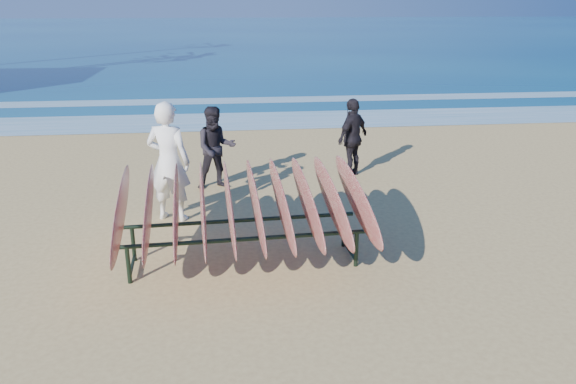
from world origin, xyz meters
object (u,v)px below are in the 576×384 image
object	(u,v)px
person_dark_b	(353,138)
person_dark_a	(216,148)
person_white	(169,162)
surfboard_rack	(242,205)

from	to	relation	value
person_dark_b	person_dark_a	bearing A→B (deg)	-33.30
person_white	person_dark_b	bearing A→B (deg)	-130.52
person_dark_a	person_dark_b	xyz separation A→B (m)	(2.71, 0.51, 0.01)
person_white	person_dark_a	world-z (taller)	person_white
person_white	person_dark_a	xyz separation A→B (m)	(0.72, 1.52, -0.19)
surfboard_rack	person_dark_b	bearing A→B (deg)	55.54
person_white	person_dark_b	world-z (taller)	person_white
surfboard_rack	person_dark_a	world-z (taller)	person_dark_a
surfboard_rack	person_white	bearing A→B (deg)	119.03
surfboard_rack	person_white	size ratio (longest dim) A/B	1.70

